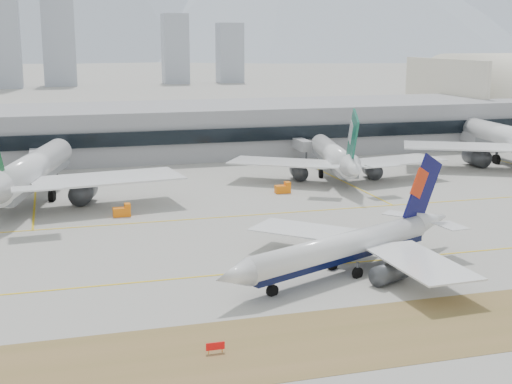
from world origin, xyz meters
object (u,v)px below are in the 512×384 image
object	(u,v)px
widebody_eva	(30,173)
widebody_cathay	(335,158)
terminal	(163,130)
taxiing_airliner	(349,247)

from	to	relation	value
widebody_eva	widebody_cathay	xyz separation A→B (m)	(75.10, 7.39, -1.21)
widebody_eva	terminal	distance (m)	71.42
widebody_cathay	terminal	bearing A→B (deg)	45.84
taxiing_airliner	terminal	bearing A→B (deg)	-110.03
widebody_cathay	terminal	world-z (taller)	widebody_cathay
widebody_eva	taxiing_airliner	bearing A→B (deg)	-128.94
widebody_eva	widebody_cathay	world-z (taller)	widebody_eva
widebody_cathay	widebody_eva	bearing A→B (deg)	106.83
taxiing_airliner	widebody_cathay	world-z (taller)	widebody_cathay
widebody_eva	terminal	xyz separation A→B (m)	(38.79, 59.96, 0.90)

